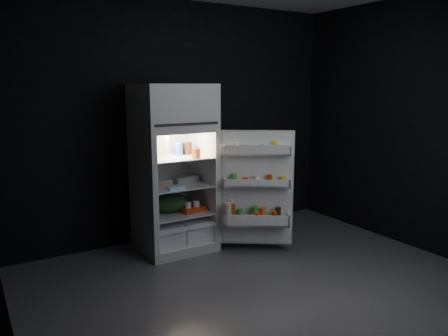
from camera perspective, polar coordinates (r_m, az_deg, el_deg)
floor at (r=4.03m, az=5.48°, el=-15.26°), size 4.00×3.40×0.00m
wall_back at (r=5.10m, az=-5.77°, el=6.05°), size 4.00×0.00×2.70m
wall_left at (r=2.92m, az=-27.26°, el=1.40°), size 0.00×3.40×2.70m
wall_right at (r=5.10m, az=24.18°, el=5.17°), size 0.00×3.40×2.70m
refrigerator at (r=4.69m, az=-6.75°, el=0.76°), size 0.76×0.71×1.78m
fridge_door at (r=4.58m, az=4.23°, el=-2.86°), size 0.70×0.56×1.22m
milk_jug at (r=4.62m, az=-8.31°, el=2.96°), size 0.16×0.16×0.24m
mayo_jar at (r=4.70m, az=-6.00°, el=2.53°), size 0.11×0.11×0.14m
jam_jar at (r=4.77m, az=-4.81°, el=2.60°), size 0.12×0.12×0.13m
amber_bottle at (r=4.62m, az=-9.45°, el=2.79°), size 0.10×0.10×0.22m
small_carton at (r=4.49m, az=-3.65°, el=1.92°), size 0.09×0.08×0.10m
egg_carton at (r=4.73m, az=-5.06°, el=-1.52°), size 0.31×0.18×0.07m
pie at (r=4.76m, az=-8.16°, el=-1.69°), size 0.41×0.41×0.04m
flat_package at (r=4.44m, az=-6.33°, el=-2.58°), size 0.18×0.10×0.04m
wrapped_pkg at (r=4.89m, az=-4.90°, el=-1.23°), size 0.15×0.13×0.05m
produce_bag at (r=4.73m, az=-7.00°, el=-4.51°), size 0.47×0.45×0.20m
yogurt_tray at (r=4.73m, az=-4.08°, el=-5.40°), size 0.29×0.18×0.05m
small_can_red at (r=4.93m, az=-5.50°, el=-4.49°), size 0.08×0.08×0.09m
small_can_silver at (r=5.00m, az=-5.18°, el=-4.28°), size 0.07×0.07×0.09m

